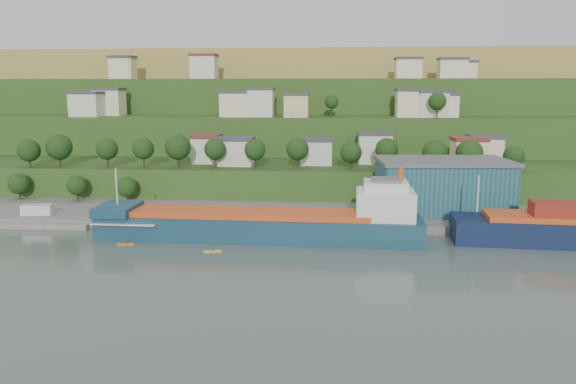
# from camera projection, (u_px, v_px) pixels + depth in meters

# --- Properties ---
(ground) EXTENTS (500.00, 500.00, 0.00)m
(ground) POSITION_uv_depth(u_px,v_px,m) (230.00, 250.00, 110.23)
(ground) COLOR #45544E
(ground) RESTS_ON ground
(quay) EXTENTS (220.00, 26.00, 4.00)m
(quay) POSITION_uv_depth(u_px,v_px,m) (332.00, 220.00, 136.13)
(quay) COLOR slate
(quay) RESTS_ON ground
(pebble_beach) EXTENTS (40.00, 18.00, 2.40)m
(pebble_beach) POSITION_uv_depth(u_px,v_px,m) (22.00, 220.00, 136.09)
(pebble_beach) COLOR slate
(pebble_beach) RESTS_ON ground
(hillside) EXTENTS (360.00, 210.69, 96.00)m
(hillside) POSITION_uv_depth(u_px,v_px,m) (292.00, 154.00, 275.62)
(hillside) COLOR #284719
(hillside) RESTS_ON ground
(cargo_ship_near) EXTENTS (68.83, 12.87, 17.62)m
(cargo_ship_near) POSITION_uv_depth(u_px,v_px,m) (269.00, 226.00, 118.35)
(cargo_ship_near) COLOR #14324B
(cargo_ship_near) RESTS_ON ground
(warehouse) EXTENTS (32.30, 21.21, 12.80)m
(warehouse) POSITION_uv_depth(u_px,v_px,m) (442.00, 186.00, 134.78)
(warehouse) COLOR #1B4A53
(warehouse) RESTS_ON quay
(caravan) EXTENTS (7.23, 3.89, 3.20)m
(caravan) POSITION_uv_depth(u_px,v_px,m) (37.00, 211.00, 132.46)
(caravan) COLOR silver
(caravan) RESTS_ON pebble_beach
(dinghy) EXTENTS (4.21, 2.31, 0.80)m
(dinghy) POSITION_uv_depth(u_px,v_px,m) (50.00, 218.00, 131.01)
(dinghy) COLOR silver
(dinghy) RESTS_ON pebble_beach
(kayak_orange) EXTENTS (3.55, 1.05, 0.88)m
(kayak_orange) POSITION_uv_depth(u_px,v_px,m) (126.00, 243.00, 114.39)
(kayak_orange) COLOR orange
(kayak_orange) RESTS_ON ground
(kayak_yellow) EXTENTS (3.55, 1.26, 0.88)m
(kayak_yellow) POSITION_uv_depth(u_px,v_px,m) (213.00, 251.00, 109.31)
(kayak_yellow) COLOR yellow
(kayak_yellow) RESTS_ON ground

